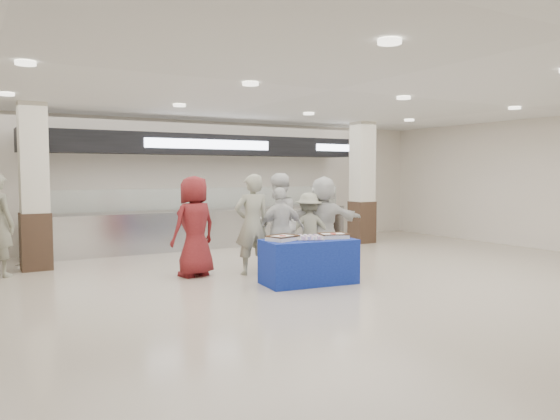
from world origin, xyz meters
TOP-DOWN VIEW (x-y plane):
  - ground at (0.00, 0.00)m, footprint 14.00×14.00m
  - serving_line at (0.00, 5.40)m, footprint 8.70×0.85m
  - column_left at (-4.00, 4.20)m, footprint 0.55×0.55m
  - column_right at (4.00, 4.20)m, footprint 0.55×0.55m
  - display_table at (-0.19, 0.43)m, footprint 1.63×0.95m
  - sheet_cake_left at (-0.64, 0.53)m, footprint 0.56×0.49m
  - sheet_cake_right at (0.27, 0.36)m, footprint 0.55×0.48m
  - cupcake_tray at (-0.19, 0.40)m, footprint 0.54×0.47m
  - civilian_maroon at (-1.61, 2.01)m, footprint 1.01×0.79m
  - soldier_a at (-0.62, 1.65)m, footprint 0.72×0.52m
  - chef_tall at (0.04, 1.85)m, footprint 1.04×0.90m
  - chef_short at (-0.05, 1.58)m, footprint 0.98×0.52m
  - soldier_b at (0.75, 1.84)m, footprint 1.09×0.87m
  - civilian_white at (1.07, 1.81)m, footprint 1.75×1.09m

SIDE VIEW (x-z plane):
  - ground at x=0.00m, z-range 0.00..0.00m
  - display_table at x=-0.19m, z-range 0.00..0.75m
  - soldier_b at x=0.75m, z-range 0.00..1.47m
  - cupcake_tray at x=-0.19m, z-range 0.75..0.82m
  - sheet_cake_right at x=0.27m, z-range 0.75..0.85m
  - sheet_cake_left at x=-0.64m, z-range 0.75..0.85m
  - chef_short at x=-0.05m, z-range 0.00..1.60m
  - civilian_white at x=1.07m, z-range 0.00..1.80m
  - civilian_maroon at x=-1.61m, z-range 0.00..1.81m
  - soldier_a at x=-0.62m, z-range 0.00..1.85m
  - chef_tall at x=0.04m, z-range 0.00..1.86m
  - serving_line at x=0.00m, z-range -0.24..2.56m
  - column_left at x=-4.00m, z-range -0.07..3.13m
  - column_right at x=4.00m, z-range -0.07..3.13m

